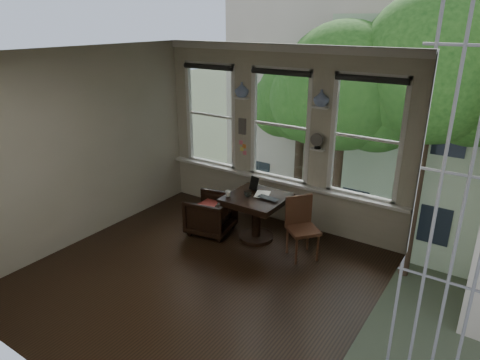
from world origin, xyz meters
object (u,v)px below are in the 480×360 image
Objects in this scene: armchair_left at (210,214)px; mug at (228,194)px; table at (256,218)px; side_chair_right at (303,229)px; laptop at (266,200)px.

mug reaches higher than armchair_left.
table is 0.88m from side_chair_right.
laptop reaches higher than table.
side_chair_right reaches higher than armchair_left.
armchair_left is 2.02× the size of laptop.
mug is at bearing 75.13° from armchair_left.
table reaches higher than armchair_left.
laptop is at bearing 126.02° from side_chair_right.
armchair_left is at bearing -163.61° from table.
laptop is (-0.67, 0.04, 0.30)m from side_chair_right.
armchair_left is 1.64m from side_chair_right.
side_chair_right reaches higher than mug.
side_chair_right is (1.63, 0.12, 0.14)m from armchair_left.
table is 9.23× the size of mug.
mug is at bearing 136.59° from side_chair_right.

